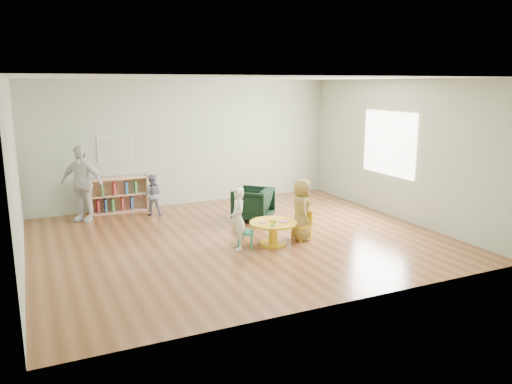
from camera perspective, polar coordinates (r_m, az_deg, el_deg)
room at (r=8.57m, az=-1.92°, el=6.82°), size 7.10×7.00×2.80m
activity_table at (r=8.54m, az=1.97°, el=-4.23°), size 0.81×0.81×0.45m
kid_chair_left at (r=8.43m, az=-1.50°, el=-4.52°), size 0.36×0.36×0.51m
kid_chair_right at (r=8.86m, az=5.38°, el=-3.65°), size 0.34×0.34×0.53m
bookshelf at (r=11.10m, az=-15.45°, el=-0.33°), size 1.20×0.30×0.75m
alphabet_poster at (r=11.06m, az=-15.79°, el=4.79°), size 0.74×0.01×0.54m
armchair at (r=10.06m, az=-0.35°, el=-1.38°), size 1.01×1.01×0.66m
child_left at (r=8.28m, az=-2.09°, el=-3.05°), size 0.28×0.40×1.04m
child_right at (r=8.77m, az=5.18°, el=-2.02°), size 0.48×0.61×1.09m
toddler at (r=10.64m, az=-11.77°, el=-0.31°), size 0.50×0.44×0.87m
adult_caretaker at (r=10.50m, az=-19.31°, el=0.94°), size 0.94×0.83×1.53m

